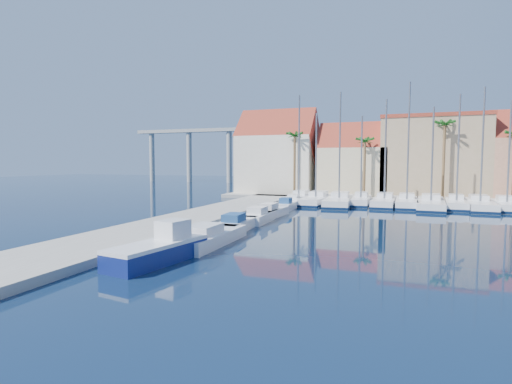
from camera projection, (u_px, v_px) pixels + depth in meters
ground at (191, 283)px, 17.77m from camera, size 260.00×260.00×0.00m
quay_west at (175, 224)px, 33.46m from camera, size 6.00×77.00×0.50m
shore_north at (409, 197)px, 59.41m from camera, size 54.00×16.00×0.50m
fishing_boat at (160, 249)px, 21.61m from camera, size 3.04×6.41×2.15m
motorboat_west_0 at (209, 237)px, 26.20m from camera, size 2.40×7.41×1.40m
motorboat_west_1 at (236, 224)px, 31.63m from camera, size 2.24×6.11×1.40m
motorboat_west_2 at (259, 216)px, 36.29m from camera, size 2.02×6.01×1.40m
motorboat_west_3 at (271, 212)px, 39.44m from camera, size 2.14×5.86×1.40m
motorboat_west_4 at (287, 205)px, 45.46m from camera, size 1.82×5.09×1.40m
motorboat_west_5 at (295, 201)px, 50.47m from camera, size 1.71×5.33×1.40m
sailboat_0 at (300, 198)px, 53.54m from camera, size 2.70×9.39×14.17m
sailboat_1 at (317, 199)px, 51.85m from camera, size 3.35×10.75×11.62m
sailboat_2 at (339, 200)px, 50.35m from camera, size 3.56×11.62×13.97m
sailboat_3 at (361, 200)px, 50.66m from camera, size 2.21×8.30×11.14m
sailboat_4 at (385, 201)px, 49.26m from camera, size 3.00×9.82×12.95m
sailboat_5 at (407, 202)px, 48.40m from camera, size 2.64×9.47×14.85m
sailboat_6 at (431, 203)px, 46.89m from camera, size 3.62×11.36×11.73m
sailboat_7 at (456, 203)px, 46.75m from camera, size 2.90×8.73×13.18m
sailboat_8 at (479, 204)px, 45.75m from camera, size 3.19×10.32×13.78m
sailboat_9 at (506, 205)px, 44.95m from camera, size 2.81×8.71×12.19m
building_0 at (278, 155)px, 64.76m from camera, size 12.30×9.00×13.50m
building_1 at (354, 163)px, 60.80m from camera, size 10.30×8.00×11.00m
building_2 at (432, 156)px, 57.95m from camera, size 14.20×10.20×11.50m
palm_0 at (295, 137)px, 58.53m from camera, size 2.60×2.60×10.15m
palm_1 at (365, 142)px, 55.22m from camera, size 2.60×2.60×9.15m
palm_2 at (445, 127)px, 51.71m from camera, size 2.60×2.60×11.15m
viaduct at (212, 144)px, 107.14m from camera, size 48.00×2.20×14.45m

